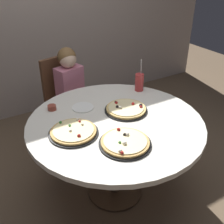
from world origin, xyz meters
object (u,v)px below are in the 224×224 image
Objects in this scene: plate_small at (83,107)px; pizza_veggie at (126,109)px; pizza_cheese at (125,142)px; soda_cup at (139,82)px; dining_table at (115,130)px; pizza_pepperoni at (73,131)px; diner_child at (76,106)px; chair_wooden at (65,96)px; sauce_bowl at (52,108)px.

pizza_veggie is at bearing -37.95° from plate_small.
soda_cup is (0.57, 0.64, 0.06)m from pizza_cheese.
dining_table is 0.34m from plate_small.
pizza_veggie is at bearing 28.75° from dining_table.
pizza_pepperoni is at bearing -157.19° from soda_cup.
diner_child is 0.80m from pizza_veggie.
chair_wooden is 2.67× the size of pizza_pepperoni.
chair_wooden is at bearing 86.45° from pizza_cheese.
pizza_pepperoni is (-0.32, -1.00, 0.24)m from chair_wooden.
plate_small reaches higher than dining_table.
pizza_veggie is 0.46m from pizza_cheese.
dining_table is at bearing -143.57° from soda_cup.
sauce_bowl is (-0.83, 0.06, -0.06)m from soda_cup.
soda_cup is at bearing -4.15° from sauce_bowl.
pizza_cheese is at bearing -124.15° from pizza_veggie.
sauce_bowl is at bearing 131.45° from dining_table.
chair_wooden is 1.32m from pizza_cheese.
pizza_veggie is 0.98× the size of pizza_pepperoni.
sauce_bowl is at bearing 175.85° from soda_cup.
plate_small is (-0.11, -0.70, 0.22)m from chair_wooden.
soda_cup is at bearing 3.96° from plate_small.
diner_child is at bearing 133.39° from soda_cup.
pizza_cheese is (-0.26, -0.38, -0.00)m from pizza_veggie.
dining_table is 0.36m from pizza_pepperoni.
diner_child is 3.04× the size of pizza_cheese.
pizza_cheese is 0.86m from soda_cup.
pizza_veggie is 1.94× the size of plate_small.
dining_table is at bearing -151.25° from pizza_veggie.
chair_wooden is 0.88× the size of diner_child.
diner_child is at bearing 74.05° from plate_small.
pizza_cheese is at bearing -96.16° from diner_child.
chair_wooden is 0.74m from plate_small.
pizza_pepperoni is 0.37m from plate_small.
plate_small is at bearing -23.95° from sauce_bowl.
pizza_veggie and pizza_cheese have the same top height.
dining_table is at bearing -48.55° from sauce_bowl.
diner_child is 3.04× the size of pizza_pepperoni.
chair_wooden reaches higher than plate_small.
pizza_pepperoni is at bearing 179.41° from dining_table.
diner_child is 0.60m from plate_small.
soda_cup reaches higher than pizza_veggie.
diner_child is 6.01× the size of plate_small.
soda_cup is at bearing 22.81° from pizza_pepperoni.
sauce_bowl is (-0.51, 0.32, 0.00)m from pizza_veggie.
diner_child is at bearing 66.07° from pizza_pepperoni.
plate_small is at bearing -176.04° from soda_cup.
chair_wooden is at bearing 91.26° from dining_table.
plate_small is at bearing 142.05° from pizza_veggie.
pizza_veggie is at bearing 55.85° from pizza_cheese.
pizza_pepperoni is (-0.24, 0.30, -0.00)m from pizza_cheese.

